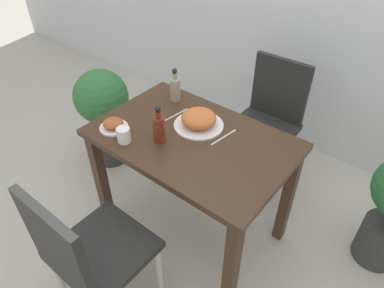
# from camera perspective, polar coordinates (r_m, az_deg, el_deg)

# --- Properties ---
(ground_plane) EXTENTS (16.00, 16.00, 0.00)m
(ground_plane) POSITION_cam_1_polar(r_m,az_deg,el_deg) (2.35, 0.00, -13.58)
(ground_plane) COLOR #B7B2A8
(dining_table) EXTENTS (1.06, 0.69, 0.76)m
(dining_table) POSITION_cam_1_polar(r_m,az_deg,el_deg) (1.89, 0.00, -1.77)
(dining_table) COLOR #3D2819
(dining_table) RESTS_ON ground_plane
(chair_near) EXTENTS (0.42, 0.42, 0.91)m
(chair_near) POSITION_cam_1_polar(r_m,az_deg,el_deg) (1.68, -17.05, -16.92)
(chair_near) COLOR black
(chair_near) RESTS_ON ground_plane
(chair_far) EXTENTS (0.42, 0.42, 0.91)m
(chair_far) POSITION_cam_1_polar(r_m,az_deg,el_deg) (2.45, 12.60, 4.44)
(chair_far) COLOR black
(chair_far) RESTS_ON ground_plane
(food_plate) EXTENTS (0.27, 0.27, 0.09)m
(food_plate) POSITION_cam_1_polar(r_m,az_deg,el_deg) (1.87, 1.13, 4.06)
(food_plate) COLOR white
(food_plate) RESTS_ON dining_table
(side_plate) EXTENTS (0.16, 0.16, 0.06)m
(side_plate) POSITION_cam_1_polar(r_m,az_deg,el_deg) (1.90, -12.96, 3.13)
(side_plate) COLOR white
(side_plate) RESTS_ON dining_table
(drink_cup) EXTENTS (0.07, 0.07, 0.08)m
(drink_cup) POSITION_cam_1_polar(r_m,az_deg,el_deg) (1.79, -11.31, 1.47)
(drink_cup) COLOR white
(drink_cup) RESTS_ON dining_table
(sauce_bottle) EXTENTS (0.06, 0.06, 0.21)m
(sauce_bottle) POSITION_cam_1_polar(r_m,az_deg,el_deg) (1.75, -5.53, 2.70)
(sauce_bottle) COLOR maroon
(sauce_bottle) RESTS_ON dining_table
(condiment_bottle) EXTENTS (0.06, 0.06, 0.21)m
(condiment_bottle) POSITION_cam_1_polar(r_m,az_deg,el_deg) (2.08, -2.82, 9.26)
(condiment_bottle) COLOR gray
(condiment_bottle) RESTS_ON dining_table
(fork_utensil) EXTENTS (0.03, 0.18, 0.00)m
(fork_utensil) POSITION_cam_1_polar(r_m,az_deg,el_deg) (1.98, -2.73, 4.84)
(fork_utensil) COLOR silver
(fork_utensil) RESTS_ON dining_table
(spoon_utensil) EXTENTS (0.04, 0.19, 0.00)m
(spoon_utensil) POSITION_cam_1_polar(r_m,az_deg,el_deg) (1.81, 5.30, 1.12)
(spoon_utensil) COLOR silver
(spoon_utensil) RESTS_ON dining_table
(potted_plant_left) EXTENTS (0.40, 0.40, 0.78)m
(potted_plant_left) POSITION_cam_1_polar(r_m,az_deg,el_deg) (2.64, -14.55, 5.68)
(potted_plant_left) COLOR #333333
(potted_plant_left) RESTS_ON ground_plane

